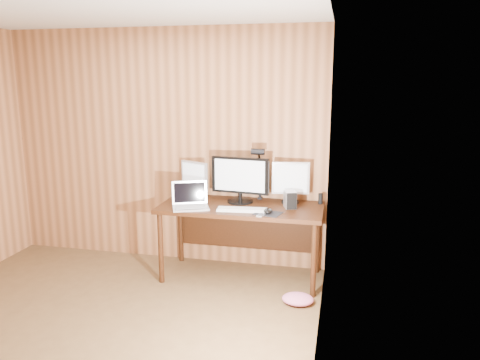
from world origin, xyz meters
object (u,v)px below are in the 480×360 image
(hard_drive, at_px, (290,199))
(keyboard, at_px, (242,210))
(desk, at_px, (243,216))
(laptop, at_px, (190,201))
(phone, at_px, (261,215))
(monitor_right, at_px, (291,181))
(monitor_left, at_px, (194,179))
(mouse, at_px, (268,211))
(speaker, at_px, (321,199))
(monitor_center, at_px, (240,179))
(desk_lamp, at_px, (259,166))

(hard_drive, bearing_deg, keyboard, -174.29)
(keyboard, bearing_deg, desk, 95.33)
(desk, height_order, laptop, laptop)
(phone, bearing_deg, monitor_right, 78.82)
(monitor_left, xyz_separation_m, mouse, (0.84, -0.42, -0.18))
(keyboard, xyz_separation_m, speaker, (0.71, 0.41, 0.04))
(monitor_center, height_order, keyboard, monitor_center)
(monitor_right, height_order, laptop, monitor_right)
(desk_lamp, bearing_deg, monitor_left, -165.06)
(desk_lamp, bearing_deg, speaker, 13.00)
(monitor_left, distance_m, speaker, 1.31)
(mouse, xyz_separation_m, hard_drive, (0.18, 0.25, 0.06))
(phone, bearing_deg, desk, 135.25)
(monitor_center, relative_size, speaker, 5.56)
(monitor_center, distance_m, monitor_left, 0.51)
(keyboard, height_order, mouse, mouse)
(desk, height_order, keyboard, keyboard)
(mouse, relative_size, phone, 1.08)
(hard_drive, height_order, speaker, hard_drive)
(phone, bearing_deg, desk_lamp, 113.70)
(keyboard, relative_size, desk_lamp, 0.82)
(monitor_center, relative_size, laptop, 1.43)
(desk, xyz_separation_m, keyboard, (0.05, -0.24, 0.13))
(monitor_right, distance_m, hard_drive, 0.23)
(monitor_right, distance_m, speaker, 0.35)
(monitor_left, height_order, hard_drive, monitor_left)
(monitor_center, height_order, speaker, monitor_center)
(monitor_center, xyz_separation_m, keyboard, (0.08, -0.30, -0.23))
(monitor_right, distance_m, mouse, 0.49)
(monitor_left, height_order, desk_lamp, desk_lamp)
(monitor_center, bearing_deg, hard_drive, -4.37)
(hard_drive, bearing_deg, speaker, 17.77)
(monitor_center, relative_size, monitor_right, 1.42)
(mouse, bearing_deg, keyboard, 169.12)
(laptop, height_order, speaker, laptop)
(mouse, distance_m, speaker, 0.65)
(monitor_left, xyz_separation_m, laptop, (0.07, -0.36, -0.14))
(desk, bearing_deg, speaker, 12.67)
(desk, distance_m, monitor_right, 0.59)
(desk, relative_size, speaker, 14.98)
(monitor_left, height_order, speaker, monitor_left)
(keyboard, bearing_deg, laptop, 173.23)
(speaker, bearing_deg, monitor_right, -172.94)
(speaker, bearing_deg, desk_lamp, -179.25)
(monitor_right, bearing_deg, monitor_left, 171.11)
(speaker, height_order, desk_lamp, desk_lamp)
(monitor_left, bearing_deg, hard_drive, 15.50)
(monitor_center, height_order, monitor_right, monitor_center)
(desk, height_order, mouse, mouse)
(laptop, height_order, keyboard, laptop)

